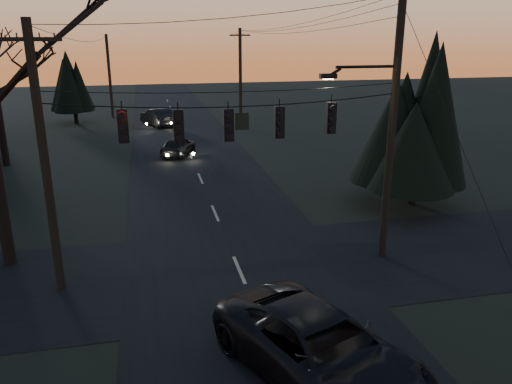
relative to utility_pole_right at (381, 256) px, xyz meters
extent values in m
cube|color=black|center=(-5.50, 10.00, 0.01)|extent=(8.00, 120.00, 0.02)
cube|color=black|center=(-5.50, 0.00, 0.01)|extent=(60.00, 7.00, 0.02)
cylinder|color=black|center=(-5.75, 0.00, 6.10)|extent=(11.50, 0.04, 0.04)
cylinder|color=black|center=(4.21, 5.29, 0.80)|extent=(0.36, 0.36, 1.60)
cone|color=black|center=(4.21, 5.29, 4.22)|extent=(4.72, 4.72, 6.05)
cylinder|color=black|center=(-17.24, 17.79, 2.28)|extent=(0.44, 0.44, 4.56)
cylinder|color=black|center=(-14.67, 33.11, 0.80)|extent=(0.36, 0.36, 1.60)
cone|color=black|center=(-14.67, 33.11, 3.52)|extent=(3.65, 3.65, 4.63)
imported|color=black|center=(-4.70, -6.23, 0.84)|extent=(4.93, 6.69, 1.69)
imported|color=black|center=(-6.30, 18.12, 0.66)|extent=(2.92, 4.17, 1.32)
imported|color=black|center=(-7.25, 30.27, 0.78)|extent=(3.33, 5.01, 1.56)
camera|label=1|loc=(-8.44, -15.83, 8.06)|focal=35.00mm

